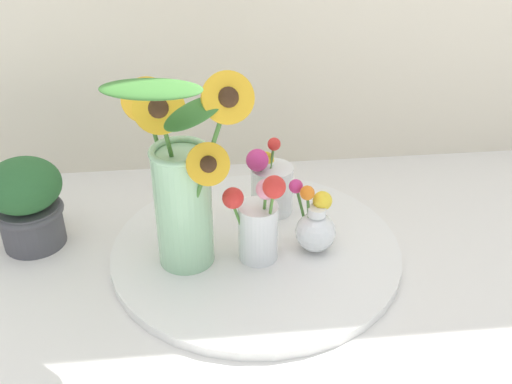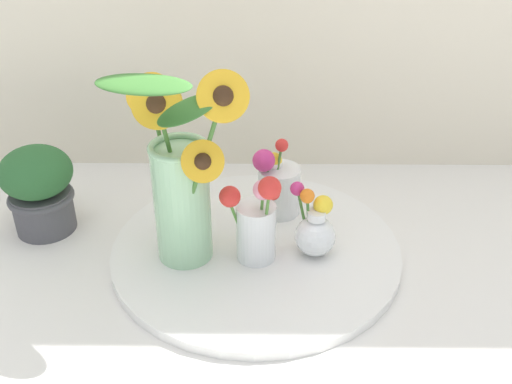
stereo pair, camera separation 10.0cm
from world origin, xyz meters
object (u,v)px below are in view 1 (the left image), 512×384
Objects in this scene: serving_tray at (256,250)px; mason_jar_sunflowers at (182,187)px; vase_small_center at (259,223)px; potted_plant at (27,201)px; vase_small_back at (270,183)px; vase_bulb_right at (315,226)px.

mason_jar_sunflowers is at bearing -166.74° from serving_tray.
serving_tray is 2.91× the size of vase_small_center.
serving_tray is 3.02× the size of potted_plant.
serving_tray is 0.41m from potted_plant.
serving_tray is 1.44× the size of mason_jar_sunflowers.
mason_jar_sunflowers is at bearing -21.04° from potted_plant.
serving_tray is 0.14m from vase_small_back.
vase_small_center is (0.00, -0.03, 0.08)m from serving_tray.
mason_jar_sunflowers is at bearing -176.76° from vase_bulb_right.
potted_plant is (-0.40, 0.11, -0.00)m from vase_small_center.
vase_small_back is 0.91× the size of potted_plant.
serving_tray is at bearing -11.06° from potted_plant.
vase_small_back is (-0.06, 0.13, 0.01)m from vase_bulb_right.
potted_plant is at bearing 158.96° from mason_jar_sunflowers.
vase_small_center reaches higher than serving_tray.
vase_bulb_right is (0.10, -0.02, 0.06)m from serving_tray.
serving_tray is 4.13× the size of vase_bulb_right.
mason_jar_sunflowers is 2.02× the size of vase_small_center.
mason_jar_sunflowers reaches higher than vase_small_back.
serving_tray is 0.20m from mason_jar_sunflowers.
serving_tray is 0.09m from vase_small_center.
serving_tray is 0.12m from vase_bulb_right.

